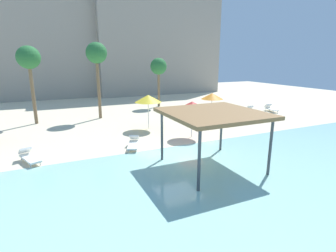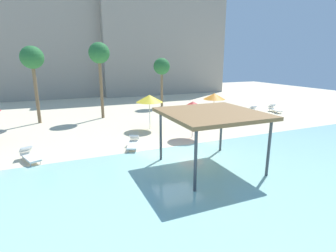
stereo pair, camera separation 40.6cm
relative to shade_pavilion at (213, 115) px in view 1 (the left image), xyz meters
The scene contains 15 objects.
ground_plane 3.67m from the shade_pavilion, 109.71° to the left, with size 80.00×80.00×0.00m, color beige.
lagoon_water 4.17m from the shade_pavilion, 104.89° to the right, with size 44.00×13.50×0.04m, color #99D1C6.
shade_pavilion is the anchor object (origin of this frame).
beach_umbrella_orange_1 10.86m from the shade_pavilion, 56.51° to the left, with size 1.95×1.95×2.53m.
beach_umbrella_red_2 5.57m from the shade_pavilion, 71.31° to the left, with size 1.98×1.98×2.61m.
beach_umbrella_yellow_3 8.73m from the shade_pavilion, 91.62° to the left, with size 2.12×2.12×2.76m.
lounge_chair_1 10.19m from the shade_pavilion, 151.60° to the left, with size 1.24×1.99×0.74m.
lounge_chair_2 17.68m from the shade_pavilion, 35.18° to the left, with size 1.05×1.99×0.74m.
lounge_chair_3 15.61m from the shade_pavilion, 40.78° to the left, with size 1.17×1.99×0.74m.
lounge_chair_4 5.94m from the shade_pavilion, 121.07° to the left, with size 1.28×1.98×0.74m.
palm_tree_0 18.60m from the shade_pavilion, 75.97° to the left, with size 1.90×1.90×5.63m.
palm_tree_2 14.96m from the shade_pavilion, 102.11° to the left, with size 1.90×1.90×6.98m.
palm_tree_3 17.00m from the shade_pavilion, 120.77° to the left, with size 1.90×1.90×6.58m.
hotel_block_0 35.10m from the shade_pavilion, 100.96° to the left, with size 17.01×10.62×14.98m, color #9E9384.
hotel_block_1 33.17m from the shade_pavilion, 73.10° to the left, with size 19.83×8.06×15.79m, color #9E9384.
Camera 1 is at (-6.55, -12.92, 5.50)m, focal length 28.05 mm.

